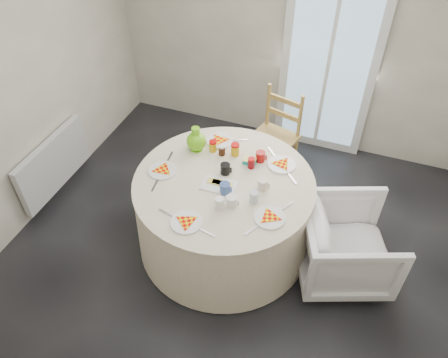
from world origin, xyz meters
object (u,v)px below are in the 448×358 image
(table, at_px, (224,214))
(green_pitcher, at_px, (196,141))
(armchair, at_px, (347,243))
(radiator, at_px, (54,164))
(wooden_chair, at_px, (273,139))

(table, height_order, green_pitcher, green_pitcher)
(armchair, xyz_separation_m, green_pitcher, (-1.47, 0.27, 0.48))
(radiator, bearing_deg, green_pitcher, 10.91)
(wooden_chair, bearing_deg, radiator, -136.85)
(wooden_chair, bearing_deg, armchair, -32.25)
(green_pitcher, bearing_deg, radiator, -144.88)
(armchair, relative_size, green_pitcher, 3.40)
(table, xyz_separation_m, green_pitcher, (-0.38, 0.31, 0.49))
(wooden_chair, distance_m, green_pitcher, 1.01)
(radiator, bearing_deg, wooden_chair, 27.82)
(table, bearing_deg, radiator, 179.04)
(wooden_chair, xyz_separation_m, green_pitcher, (-0.52, -0.76, 0.40))
(radiator, xyz_separation_m, armchair, (2.92, 0.01, 0.01))
(table, height_order, armchair, armchair)
(radiator, xyz_separation_m, table, (1.84, -0.03, -0.01))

